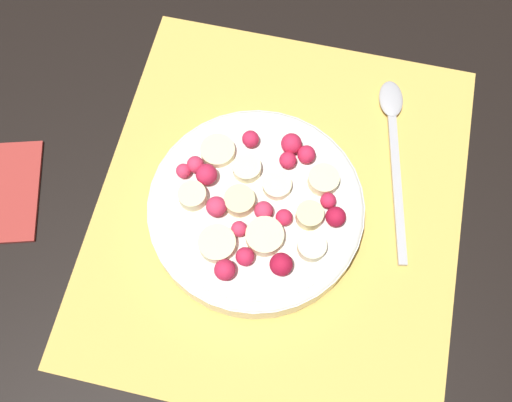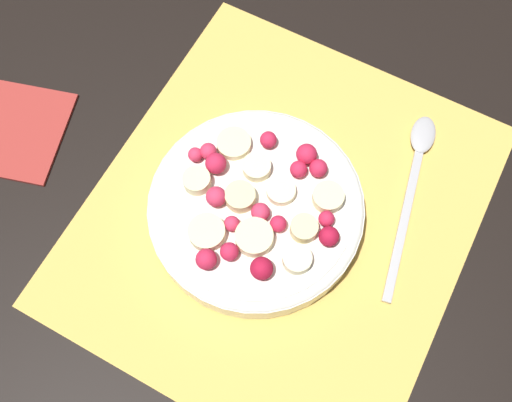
# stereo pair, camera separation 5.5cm
# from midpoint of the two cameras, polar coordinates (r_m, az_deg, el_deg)

# --- Properties ---
(ground_plane) EXTENTS (3.00, 3.00, 0.00)m
(ground_plane) POSITION_cam_midpoint_polar(r_m,az_deg,el_deg) (0.60, -0.30, -1.00)
(ground_plane) COLOR black
(placemat) EXTENTS (0.42, 0.38, 0.01)m
(placemat) POSITION_cam_midpoint_polar(r_m,az_deg,el_deg) (0.60, -0.30, -0.90)
(placemat) COLOR #E0B251
(placemat) RESTS_ON ground_plane
(fruit_bowl) EXTENTS (0.22, 0.22, 0.05)m
(fruit_bowl) POSITION_cam_midpoint_polar(r_m,az_deg,el_deg) (0.57, -2.73, -1.05)
(fruit_bowl) COLOR silver
(fruit_bowl) RESTS_ON placemat
(spoon) EXTENTS (0.21, 0.06, 0.01)m
(spoon) POSITION_cam_midpoint_polar(r_m,az_deg,el_deg) (0.64, 11.18, 6.55)
(spoon) COLOR #B2B2B7
(spoon) RESTS_ON placemat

